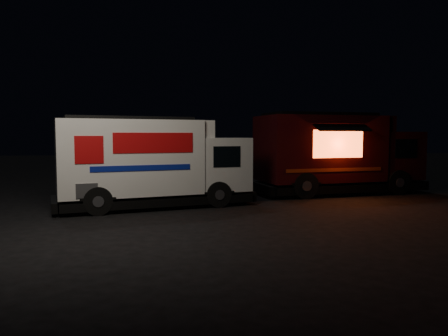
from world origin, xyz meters
TOP-DOWN VIEW (x-y plane):
  - ground at (0.00, 0.00)m, footprint 80.00×80.00m
  - white_truck at (-1.35, 1.05)m, footprint 6.79×3.73m
  - red_truck at (5.96, 3.45)m, footprint 7.22×3.58m

SIDE VIEW (x-z plane):
  - ground at x=0.00m, z-range 0.00..0.00m
  - white_truck at x=-1.35m, z-range 0.00..2.92m
  - red_truck at x=5.96m, z-range 0.00..3.22m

